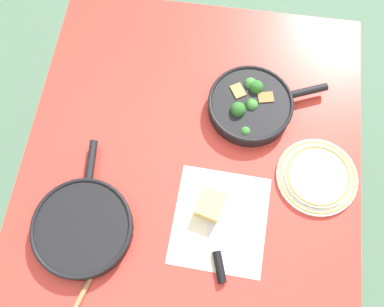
# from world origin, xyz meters

# --- Properties ---
(ground_plane) EXTENTS (14.00, 14.00, 0.00)m
(ground_plane) POSITION_xyz_m (0.00, 0.00, 0.00)
(ground_plane) COLOR #51755B
(dining_table_red) EXTENTS (1.14, 1.02, 0.72)m
(dining_table_red) POSITION_xyz_m (0.00, 0.00, 0.65)
(dining_table_red) COLOR red
(dining_table_red) RESTS_ON ground_plane
(skillet_broccoli) EXTENTS (0.27, 0.37, 0.08)m
(skillet_broccoli) POSITION_xyz_m (-0.18, 0.16, 0.75)
(skillet_broccoli) COLOR black
(skillet_broccoli) RESTS_ON dining_table_red
(skillet_eggs) EXTENTS (0.40, 0.28, 0.05)m
(skillet_eggs) POSITION_xyz_m (0.26, -0.27, 0.75)
(skillet_eggs) COLOR black
(skillet_eggs) RESTS_ON dining_table_red
(wooden_spoon) EXTENTS (0.37, 0.13, 0.02)m
(wooden_spoon) POSITION_xyz_m (0.42, -0.23, 0.73)
(wooden_spoon) COLOR #A87A4C
(wooden_spoon) RESTS_ON dining_table_red
(parchment_sheet) EXTENTS (0.30, 0.27, 0.00)m
(parchment_sheet) POSITION_xyz_m (0.18, 0.11, 0.72)
(parchment_sheet) COLOR silver
(parchment_sheet) RESTS_ON dining_table_red
(grater_knife) EXTENTS (0.27, 0.11, 0.02)m
(grater_knife) POSITION_xyz_m (0.26, 0.10, 0.73)
(grater_knife) COLOR silver
(grater_knife) RESTS_ON dining_table_red
(cheese_block) EXTENTS (0.10, 0.09, 0.05)m
(cheese_block) POSITION_xyz_m (0.15, 0.07, 0.75)
(cheese_block) COLOR #EACC66
(cheese_block) RESTS_ON dining_table_red
(dinner_plate_stack) EXTENTS (0.24, 0.24, 0.03)m
(dinner_plate_stack) POSITION_xyz_m (0.02, 0.38, 0.74)
(dinner_plate_stack) COLOR silver
(dinner_plate_stack) RESTS_ON dining_table_red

